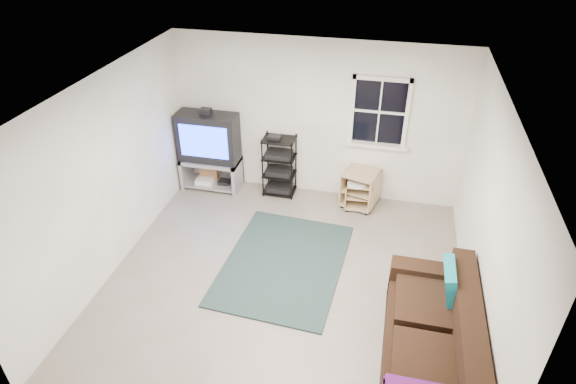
% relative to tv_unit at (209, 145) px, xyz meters
% --- Properties ---
extents(room, '(4.60, 4.62, 4.60)m').
position_rel_tv_unit_xyz_m(room, '(2.71, 0.24, 0.68)').
color(room, slate).
rests_on(room, ground).
extents(tv_unit, '(0.99, 0.49, 1.45)m').
position_rel_tv_unit_xyz_m(tv_unit, '(0.00, 0.00, 0.00)').
color(tv_unit, '#97979F').
rests_on(tv_unit, ground).
extents(av_rack, '(0.53, 0.38, 1.05)m').
position_rel_tv_unit_xyz_m(av_rack, '(1.18, 0.06, -0.34)').
color(av_rack, black).
rests_on(av_rack, ground).
extents(side_table_left, '(0.64, 0.64, 0.61)m').
position_rel_tv_unit_xyz_m(side_table_left, '(2.55, 0.03, -0.47)').
color(side_table_left, tan).
rests_on(side_table_left, ground).
extents(side_table_right, '(0.45, 0.47, 0.50)m').
position_rel_tv_unit_xyz_m(side_table_right, '(2.53, -0.05, -0.52)').
color(side_table_right, tan).
rests_on(side_table_right, ground).
extents(sofa, '(0.92, 2.07, 0.95)m').
position_rel_tv_unit_xyz_m(sofa, '(3.61, -2.99, -0.46)').
color(sofa, black).
rests_on(sofa, ground).
extents(shag_rug, '(1.70, 2.25, 0.03)m').
position_rel_tv_unit_xyz_m(shag_rug, '(1.68, -1.73, -0.78)').
color(shag_rug, black).
rests_on(shag_rug, ground).
extents(paper_bag, '(0.32, 0.22, 0.44)m').
position_rel_tv_unit_xyz_m(paper_bag, '(-0.09, 0.11, -0.58)').
color(paper_bag, '#A17148').
rests_on(paper_bag, ground).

